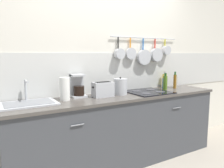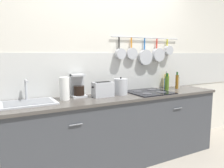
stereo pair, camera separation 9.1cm
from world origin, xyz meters
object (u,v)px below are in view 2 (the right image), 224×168
toaster (103,89)px  bottle_olive_oil (178,82)px  coffee_maker (78,87)px  kettle (121,87)px  bottle_hot_sauce (167,81)px  bottle_dish_soap (167,83)px  paper_towel_roll (64,89)px  bottle_sesame_oil (166,83)px  bottle_vinegar (177,81)px

toaster → bottle_olive_oil: 1.33m
coffee_maker → kettle: (0.54, -0.13, -0.01)m
kettle → bottle_hot_sauce: bottle_hot_sauce is taller
bottle_dish_soap → bottle_hot_sauce: 0.22m
kettle → bottle_hot_sauce: 0.94m
coffee_maker → kettle: size_ratio=1.22×
bottle_hot_sauce → paper_towel_roll: bearing=-175.2°
bottle_olive_oil → paper_towel_roll: bearing=-178.8°
kettle → bottle_hot_sauce: (0.93, 0.16, 0.01)m
paper_towel_roll → bottle_hot_sauce: paper_towel_roll is taller
kettle → coffee_maker: bearing=166.9°
bottle_sesame_oil → bottle_olive_oil: 0.21m
coffee_maker → bottle_sesame_oil: 1.40m
bottle_dish_soap → bottle_vinegar: 0.22m
coffee_maker → toaster: 0.31m
kettle → bottle_dish_soap: bottle_dish_soap is taller
bottle_vinegar → bottle_dish_soap: bearing=-175.0°
coffee_maker → bottle_hot_sauce: bearing=1.1°
toaster → kettle: size_ratio=1.19×
kettle → bottle_dish_soap: size_ratio=0.93×
paper_towel_roll → toaster: paper_towel_roll is taller
bottle_sesame_oil → bottle_hot_sauce: bearing=44.7°
bottle_olive_oil → bottle_sesame_oil: bearing=172.7°
toaster → bottle_olive_oil: (1.33, 0.08, -0.00)m
coffee_maker → bottle_olive_oil: 1.60m
bottle_dish_soap → bottle_hot_sauce: bearing=48.8°
paper_towel_roll → bottle_hot_sauce: bearing=4.8°
paper_towel_roll → bottle_olive_oil: 1.80m
toaster → bottle_vinegar: 1.27m
bottle_dish_soap → bottle_sesame_oil: bearing=52.5°
paper_towel_roll → coffee_maker: 0.23m
bottle_sesame_oil → bottle_vinegar: bottle_vinegar is taller
bottle_hot_sauce → bottle_vinegar: same height
toaster → bottle_sesame_oil: bearing=5.2°
toaster → bottle_hot_sauce: size_ratio=1.06×
bottle_olive_oil → kettle: bearing=-177.1°
kettle → bottle_sesame_oil: 0.85m
coffee_maker → bottle_vinegar: 1.54m
bottle_hot_sauce → bottle_vinegar: (0.07, -0.15, -0.00)m
bottle_vinegar → bottle_olive_oil: bottle_vinegar is taller
bottle_hot_sauce → bottle_olive_oil: size_ratio=1.25×
kettle → toaster: bearing=-175.1°
toaster → kettle: (0.27, 0.02, 0.01)m
bottle_sesame_oil → bottle_hot_sauce: bottle_hot_sauce is taller
bottle_dish_soap → bottle_vinegar: bottle_vinegar is taller
coffee_maker → bottle_vinegar: (1.54, -0.12, -0.00)m
bottle_vinegar → bottle_sesame_oil: bearing=152.9°
paper_towel_roll → toaster: size_ratio=0.96×
paper_towel_roll → bottle_dish_soap: (1.52, -0.03, -0.02)m
paper_towel_roll → bottle_dish_soap: bearing=-1.0°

